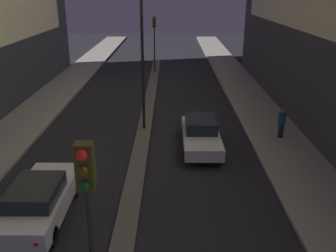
{
  "coord_description": "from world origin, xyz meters",
  "views": [
    {
      "loc": [
        1.5,
        -1.64,
        7.69
      ],
      "look_at": [
        1.36,
        17.66,
        0.5
      ],
      "focal_mm": 40.0,
      "sensor_mm": 36.0,
      "label": 1
    }
  ],
  "objects_px": {
    "traffic_light_near": "(89,212)",
    "street_lamp": "(142,26)",
    "traffic_light_mid": "(154,32)",
    "car_left_lane": "(40,200)",
    "pedestrian_on_right_sidewalk": "(282,122)",
    "car_right_lane": "(201,134)"
  },
  "relations": [
    {
      "from": "pedestrian_on_right_sidewalk",
      "to": "traffic_light_near",
      "type": "bearing_deg",
      "value": -120.06
    },
    {
      "from": "traffic_light_near",
      "to": "pedestrian_on_right_sidewalk",
      "type": "height_order",
      "value": "traffic_light_near"
    },
    {
      "from": "traffic_light_mid",
      "to": "car_left_lane",
      "type": "bearing_deg",
      "value": -97.26
    },
    {
      "from": "car_left_lane",
      "to": "car_right_lane",
      "type": "height_order",
      "value": "car_left_lane"
    },
    {
      "from": "car_left_lane",
      "to": "street_lamp",
      "type": "bearing_deg",
      "value": 70.77
    },
    {
      "from": "traffic_light_near",
      "to": "street_lamp",
      "type": "bearing_deg",
      "value": 90.0
    },
    {
      "from": "traffic_light_mid",
      "to": "street_lamp",
      "type": "height_order",
      "value": "street_lamp"
    },
    {
      "from": "traffic_light_near",
      "to": "street_lamp",
      "type": "distance_m",
      "value": 14.16
    },
    {
      "from": "traffic_light_near",
      "to": "street_lamp",
      "type": "xyz_separation_m",
      "value": [
        0.0,
        14.01,
        2.0
      ]
    },
    {
      "from": "car_left_lane",
      "to": "pedestrian_on_right_sidewalk",
      "type": "height_order",
      "value": "pedestrian_on_right_sidewalk"
    },
    {
      "from": "traffic_light_mid",
      "to": "car_right_lane",
      "type": "height_order",
      "value": "traffic_light_mid"
    },
    {
      "from": "traffic_light_near",
      "to": "pedestrian_on_right_sidewalk",
      "type": "xyz_separation_m",
      "value": [
        7.37,
        12.73,
        -2.84
      ]
    },
    {
      "from": "street_lamp",
      "to": "car_right_lane",
      "type": "relative_size",
      "value": 1.74
    },
    {
      "from": "pedestrian_on_right_sidewalk",
      "to": "street_lamp",
      "type": "bearing_deg",
      "value": 170.12
    },
    {
      "from": "traffic_light_near",
      "to": "traffic_light_mid",
      "type": "bearing_deg",
      "value": 90.0
    },
    {
      "from": "traffic_light_near",
      "to": "car_right_lane",
      "type": "xyz_separation_m",
      "value": [
        3.03,
        11.69,
        -3.08
      ]
    },
    {
      "from": "street_lamp",
      "to": "traffic_light_near",
      "type": "bearing_deg",
      "value": -90.0
    },
    {
      "from": "car_left_lane",
      "to": "traffic_light_near",
      "type": "bearing_deg",
      "value": -60.36
    },
    {
      "from": "car_right_lane",
      "to": "traffic_light_mid",
      "type": "bearing_deg",
      "value": 99.87
    },
    {
      "from": "car_left_lane",
      "to": "pedestrian_on_right_sidewalk",
      "type": "relative_size",
      "value": 3.02
    },
    {
      "from": "traffic_light_mid",
      "to": "street_lamp",
      "type": "relative_size",
      "value": 0.61
    },
    {
      "from": "car_left_lane",
      "to": "car_right_lane",
      "type": "xyz_separation_m",
      "value": [
        6.06,
        6.36,
        -0.03
      ]
    }
  ]
}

